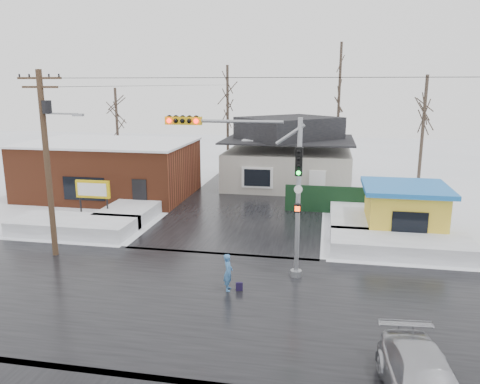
% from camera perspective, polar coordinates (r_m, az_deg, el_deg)
% --- Properties ---
extents(ground, '(120.00, 120.00, 0.00)m').
position_cam_1_polar(ground, '(19.16, -6.15, -12.84)').
color(ground, white).
rests_on(ground, ground).
extents(road_ns, '(10.00, 120.00, 0.02)m').
position_cam_1_polar(road_ns, '(19.16, -6.15, -12.81)').
color(road_ns, black).
rests_on(road_ns, ground).
extents(road_ew, '(120.00, 10.00, 0.02)m').
position_cam_1_polar(road_ew, '(19.16, -6.15, -12.81)').
color(road_ew, black).
rests_on(road_ew, ground).
extents(snowbank_nw, '(7.00, 3.00, 0.80)m').
position_cam_1_polar(snowbank_nw, '(28.53, -19.62, -3.90)').
color(snowbank_nw, white).
rests_on(snowbank_nw, ground).
extents(snowbank_ne, '(7.00, 3.00, 0.80)m').
position_cam_1_polar(snowbank_ne, '(25.08, 19.04, -6.16)').
color(snowbank_ne, white).
rests_on(snowbank_ne, ground).
extents(snowbank_nside_w, '(3.00, 8.00, 0.80)m').
position_cam_1_polar(snowbank_nside_w, '(31.95, -12.05, -1.63)').
color(snowbank_nside_w, white).
rests_on(snowbank_nside_w, ground).
extents(snowbank_nside_e, '(3.00, 8.00, 0.80)m').
position_cam_1_polar(snowbank_nside_e, '(29.62, 13.87, -2.89)').
color(snowbank_nside_e, white).
rests_on(snowbank_nside_e, ground).
extents(traffic_signal, '(6.05, 0.68, 7.00)m').
position_cam_1_polar(traffic_signal, '(19.99, 2.68, 2.06)').
color(traffic_signal, gray).
rests_on(traffic_signal, ground).
extents(utility_pole, '(3.15, 0.44, 9.00)m').
position_cam_1_polar(utility_pole, '(24.08, -22.40, 4.36)').
color(utility_pole, '#382619').
rests_on(utility_pole, ground).
extents(brick_building, '(12.20, 8.20, 4.12)m').
position_cam_1_polar(brick_building, '(36.79, -15.57, 2.77)').
color(brick_building, brown).
rests_on(brick_building, ground).
extents(marquee_sign, '(2.20, 0.21, 2.55)m').
position_cam_1_polar(marquee_sign, '(30.25, -17.50, 0.18)').
color(marquee_sign, black).
rests_on(marquee_sign, ground).
extents(house, '(10.40, 8.40, 5.76)m').
position_cam_1_polar(house, '(39.02, 5.94, 4.55)').
color(house, '#B1ABA0').
rests_on(house, ground).
extents(kiosk, '(4.60, 4.60, 2.88)m').
position_cam_1_polar(kiosk, '(27.69, 19.37, -2.09)').
color(kiosk, gold).
rests_on(kiosk, ground).
extents(fence, '(8.00, 0.12, 1.80)m').
position_cam_1_polar(fence, '(31.40, 12.83, -0.99)').
color(fence, black).
rests_on(fence, ground).
extents(tree_far_left, '(3.00, 3.00, 10.00)m').
position_cam_1_polar(tree_far_left, '(43.44, -1.54, 12.54)').
color(tree_far_left, '#332821').
rests_on(tree_far_left, ground).
extents(tree_far_mid, '(3.00, 3.00, 12.00)m').
position_cam_1_polar(tree_far_mid, '(44.49, 12.13, 14.32)').
color(tree_far_mid, '#332821').
rests_on(tree_far_mid, ground).
extents(tree_far_right, '(3.00, 3.00, 9.00)m').
position_cam_1_polar(tree_far_right, '(37.13, 21.66, 10.33)').
color(tree_far_right, '#332821').
rests_on(tree_far_right, ground).
extents(tree_far_west, '(3.00, 3.00, 8.00)m').
position_cam_1_polar(tree_far_west, '(44.81, -14.89, 10.10)').
color(tree_far_west, '#332821').
rests_on(tree_far_west, ground).
extents(pedestrian, '(0.44, 0.61, 1.57)m').
position_cam_1_polar(pedestrian, '(19.48, -1.45, -9.80)').
color(pedestrian, teal).
rests_on(pedestrian, ground).
extents(shopping_bag, '(0.30, 0.19, 0.35)m').
position_cam_1_polar(shopping_bag, '(19.66, -0.09, -11.50)').
color(shopping_bag, black).
rests_on(shopping_bag, ground).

